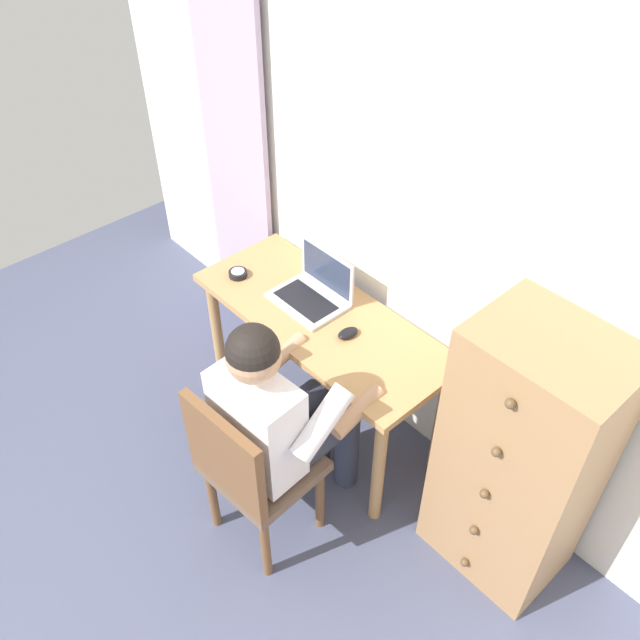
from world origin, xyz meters
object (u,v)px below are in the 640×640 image
(chair, at_px, (249,467))
(desk_clock, at_px, (238,274))
(desk, at_px, (321,334))
(dresser, at_px, (520,461))
(person_seated, at_px, (281,413))
(computer_mouse, at_px, (348,333))
(laptop, at_px, (314,290))

(chair, bearing_deg, desk_clock, 144.59)
(desk, bearing_deg, dresser, 3.75)
(desk, distance_m, person_seated, 0.57)
(dresser, distance_m, person_seated, 0.94)
(dresser, height_order, computer_mouse, dresser)
(dresser, bearing_deg, desk, -176.25)
(chair, relative_size, person_seated, 0.73)
(person_seated, height_order, computer_mouse, person_seated)
(desk, distance_m, laptop, 0.21)
(dresser, relative_size, desk_clock, 13.83)
(person_seated, bearing_deg, computer_mouse, 103.47)
(desk, xyz_separation_m, chair, (0.30, -0.66, -0.11))
(person_seated, bearing_deg, desk, 121.11)
(chair, xyz_separation_m, laptop, (-0.41, 0.72, 0.27))
(dresser, relative_size, chair, 1.41)
(desk_clock, bearing_deg, computer_mouse, 8.58)
(person_seated, relative_size, laptop, 3.52)
(person_seated, relative_size, desk_clock, 13.33)
(dresser, xyz_separation_m, laptop, (-1.16, -0.01, 0.14))
(desk, height_order, computer_mouse, computer_mouse)
(chair, relative_size, computer_mouse, 8.81)
(chair, height_order, laptop, laptop)
(person_seated, height_order, desk_clock, person_seated)
(dresser, height_order, person_seated, dresser)
(desk_clock, bearing_deg, dresser, 6.43)
(desk, xyz_separation_m, dresser, (1.05, 0.07, 0.02))
(desk_clock, bearing_deg, chair, -35.41)
(desk, distance_m, dresser, 1.05)
(desk, relative_size, desk_clock, 14.33)
(laptop, distance_m, computer_mouse, 0.30)
(dresser, xyz_separation_m, desk_clock, (-1.53, -0.17, 0.11))
(desk, height_order, dresser, dresser)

